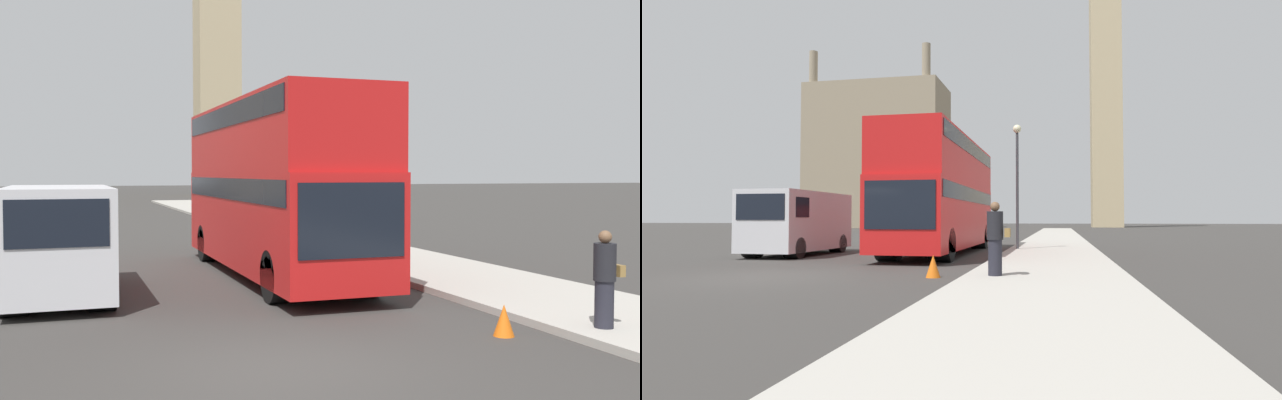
% 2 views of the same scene
% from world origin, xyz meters
% --- Properties ---
extents(ground_plane, '(300.00, 300.00, 0.00)m').
position_xyz_m(ground_plane, '(0.00, 0.00, 0.00)').
color(ground_plane, '#383533').
extents(sidewalk_strip, '(3.75, 120.00, 0.15)m').
position_xyz_m(sidewalk_strip, '(6.87, 0.00, 0.07)').
color(sidewalk_strip, '#ADA89E').
rests_on(sidewalk_strip, ground_plane).
extents(clock_tower, '(5.54, 5.71, 66.89)m').
position_xyz_m(clock_tower, '(15.33, 78.87, 34.32)').
color(clock_tower, tan).
rests_on(clock_tower, ground_plane).
extents(building_block_distant, '(22.41, 11.14, 28.82)m').
position_xyz_m(building_block_distant, '(-22.58, 67.71, 11.86)').
color(building_block_distant, gray).
rests_on(building_block_distant, ground_plane).
extents(red_double_decker_bus, '(2.61, 11.16, 4.66)m').
position_xyz_m(red_double_decker_bus, '(2.40, 8.71, 2.60)').
color(red_double_decker_bus, red).
rests_on(red_double_decker_bus, ground_plane).
extents(white_van, '(2.22, 5.28, 2.50)m').
position_xyz_m(white_van, '(-3.07, 6.87, 1.34)').
color(white_van, silver).
rests_on(white_van, ground_plane).
extents(pedestrian, '(0.53, 0.37, 1.67)m').
position_xyz_m(pedestrian, '(5.74, -0.09, 0.99)').
color(pedestrian, '#23232D').
rests_on(pedestrian, sidewalk_strip).
extents(street_lamp, '(0.36, 0.36, 5.38)m').
position_xyz_m(street_lamp, '(5.39, 10.25, 3.72)').
color(street_lamp, '#38383D').
rests_on(street_lamp, sidewalk_strip).
extents(traffic_cone, '(0.36, 0.36, 0.55)m').
position_xyz_m(traffic_cone, '(4.13, 0.51, 0.28)').
color(traffic_cone, orange).
rests_on(traffic_cone, ground_plane).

